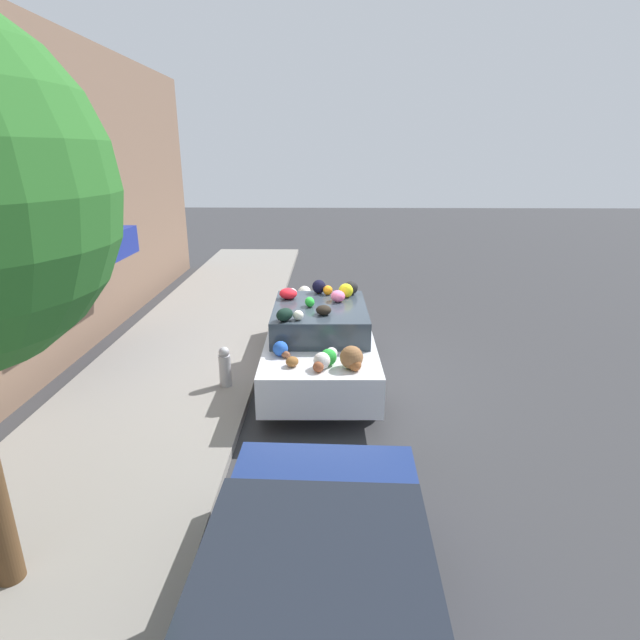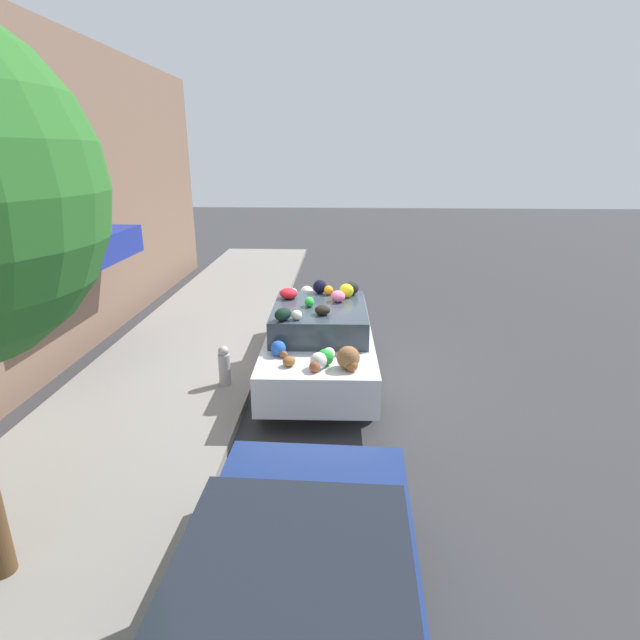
{
  "view_description": "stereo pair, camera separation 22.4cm",
  "coord_description": "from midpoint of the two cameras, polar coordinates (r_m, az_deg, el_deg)",
  "views": [
    {
      "loc": [
        -8.39,
        -0.2,
        3.89
      ],
      "look_at": [
        0.0,
        -0.03,
        1.08
      ],
      "focal_mm": 28.0,
      "sensor_mm": 36.0,
      "label": 1
    },
    {
      "loc": [
        -8.38,
        -0.42,
        3.89
      ],
      "look_at": [
        0.0,
        -0.03,
        1.08
      ],
      "focal_mm": 28.0,
      "sensor_mm": 36.0,
      "label": 2
    }
  ],
  "objects": [
    {
      "name": "ground_plane",
      "position": [
        9.25,
        0.49,
        -6.38
      ],
      "size": [
        60.0,
        60.0,
        0.0
      ],
      "primitive_type": "plane",
      "color": "#38383A"
    },
    {
      "name": "art_car",
      "position": [
        8.91,
        0.73,
        -2.08
      ],
      "size": [
        4.41,
        1.91,
        1.66
      ],
      "rotation": [
        0.0,
        0.0,
        0.02
      ],
      "color": "silver",
      "rests_on": "ground"
    },
    {
      "name": "building_facade",
      "position": [
        9.95,
        -29.72,
        11.15
      ],
      "size": [
        18.0,
        1.2,
        6.13
      ],
      "color": "#846651",
      "rests_on": "ground"
    },
    {
      "name": "fire_hydrant",
      "position": [
        8.6,
        -10.14,
        -5.16
      ],
      "size": [
        0.2,
        0.2,
        0.7
      ],
      "color": "#B2B2B7",
      "rests_on": "sidewalk_curb"
    },
    {
      "name": "parked_car_plain",
      "position": [
        4.2,
        -1.06,
        -31.12
      ],
      "size": [
        4.03,
        1.96,
        1.32
      ],
      "rotation": [
        0.0,
        0.0,
        -0.03
      ],
      "color": "navy",
      "rests_on": "ground"
    },
    {
      "name": "sidewalk_curb",
      "position": [
        9.69,
        -15.74,
        -5.47
      ],
      "size": [
        24.0,
        3.2,
        0.14
      ],
      "color": "gray",
      "rests_on": "ground"
    }
  ]
}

